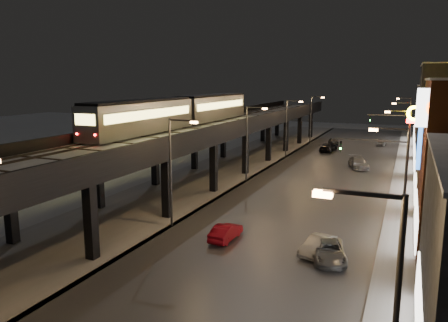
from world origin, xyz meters
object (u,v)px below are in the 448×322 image
(car_onc_silver, at_px, (318,246))
(sign_citgo, at_px, (435,131))
(car_near_white, at_px, (226,233))
(car_onc_white, at_px, (358,163))
(car_onc_dark, at_px, (329,252))
(subway_train, at_px, (183,111))
(car_mid_dark, at_px, (328,148))
(car_far_white, at_px, (334,141))
(car_onc_red, at_px, (381,143))

(car_onc_silver, relative_size, sign_citgo, 0.32)
(car_near_white, height_order, car_onc_white, car_onc_white)
(car_near_white, relative_size, sign_citgo, 0.33)
(car_onc_dark, height_order, sign_citgo, sign_citgo)
(subway_train, xyz_separation_m, car_onc_dark, (21.11, -18.67, -7.71))
(car_mid_dark, bearing_deg, car_far_white, -82.18)
(car_onc_white, height_order, car_onc_red, car_onc_white)
(car_far_white, distance_m, car_onc_dark, 55.50)
(subway_train, xyz_separation_m, car_onc_red, (20.95, 38.18, -7.72))
(car_near_white, relative_size, car_mid_dark, 0.72)
(car_mid_dark, relative_size, car_far_white, 1.27)
(car_onc_red, bearing_deg, car_near_white, -94.97)
(subway_train, xyz_separation_m, car_near_white, (13.21, -17.86, -7.71))
(sign_citgo, bearing_deg, car_mid_dark, 107.53)
(car_near_white, relative_size, car_onc_dark, 0.83)
(car_onc_dark, xyz_separation_m, car_onc_white, (-1.72, 33.26, 0.12))
(car_far_white, distance_m, sign_citgo, 55.39)
(sign_citgo, bearing_deg, car_near_white, -175.05)
(car_onc_red, bearing_deg, car_onc_dark, -86.95)
(car_far_white, bearing_deg, car_onc_red, 178.43)
(car_far_white, distance_m, car_onc_red, 8.64)
(car_onc_dark, distance_m, car_onc_white, 33.30)
(car_onc_red, bearing_deg, car_mid_dark, -123.41)
(car_onc_silver, distance_m, car_onc_dark, 1.23)
(car_near_white, distance_m, car_onc_dark, 7.94)
(subway_train, height_order, sign_citgo, sign_citgo)
(subway_train, relative_size, car_far_white, 8.52)
(car_onc_white, bearing_deg, car_onc_silver, -106.50)
(subway_train, relative_size, car_onc_red, 9.79)
(car_onc_dark, bearing_deg, subway_train, 124.74)
(car_mid_dark, bearing_deg, sign_citgo, 111.98)
(car_far_white, bearing_deg, car_near_white, 75.66)
(car_onc_dark, bearing_deg, car_onc_silver, 125.01)
(subway_train, bearing_deg, car_mid_dark, 64.54)
(car_near_white, xyz_separation_m, car_far_white, (-0.66, 54.03, 0.08))
(car_far_white, distance_m, car_onc_white, 22.64)
(car_mid_dark, xyz_separation_m, car_onc_red, (7.89, 10.74, -0.15))
(subway_train, height_order, car_onc_white, subway_train)
(car_far_white, height_order, car_onc_silver, car_far_white)
(car_mid_dark, xyz_separation_m, car_far_white, (-0.51, 8.73, -0.05))
(car_far_white, height_order, sign_citgo, sign_citgo)
(car_onc_silver, xyz_separation_m, sign_citgo, (6.81, 1.19, 8.26))
(car_onc_white, xyz_separation_m, sign_citgo, (7.61, -31.26, 8.13))
(car_onc_silver, height_order, car_onc_white, car_onc_white)
(car_mid_dark, height_order, car_onc_white, car_mid_dark)
(car_onc_white, bearing_deg, subway_train, -160.96)
(car_near_white, relative_size, car_onc_red, 1.05)
(car_onc_silver, relative_size, car_onc_white, 0.72)
(sign_citgo, bearing_deg, car_onc_silver, -170.09)
(car_far_white, relative_size, car_onc_silver, 1.10)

